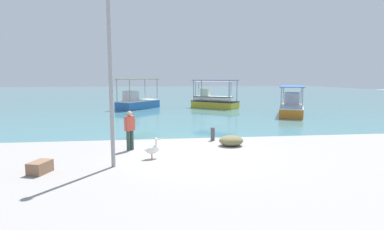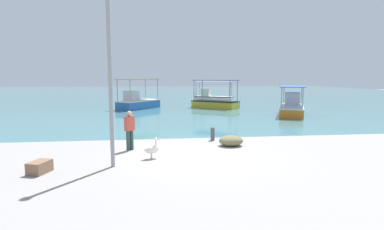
{
  "view_description": "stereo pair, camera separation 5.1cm",
  "coord_description": "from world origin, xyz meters",
  "px_view_note": "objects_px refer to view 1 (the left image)",
  "views": [
    {
      "loc": [
        -1.55,
        -11.97,
        3.1
      ],
      "look_at": [
        0.36,
        3.88,
        1.09
      ],
      "focal_mm": 28.0,
      "sensor_mm": 36.0,
      "label": 1
    },
    {
      "loc": [
        -1.5,
        -11.97,
        3.1
      ],
      "look_at": [
        0.36,
        3.88,
        1.09
      ],
      "focal_mm": 28.0,
      "sensor_mm": 36.0,
      "label": 2
    }
  ],
  "objects_px": {
    "fishing_boat_far_right": "(212,97)",
    "mooring_bollard": "(213,133)",
    "fishing_boat_near_right": "(292,107)",
    "fisherman_standing": "(130,129)",
    "net_pile": "(231,141)",
    "cargo_crate": "(40,167)",
    "pelican": "(152,149)",
    "lamp_post": "(110,64)",
    "fishing_boat_center": "(137,102)",
    "fishing_boat_near_left": "(215,102)"
  },
  "relations": [
    {
      "from": "fishing_boat_near_left",
      "to": "mooring_bollard",
      "type": "bearing_deg",
      "value": -101.57
    },
    {
      "from": "fishing_boat_center",
      "to": "fisherman_standing",
      "type": "height_order",
      "value": "fishing_boat_center"
    },
    {
      "from": "fishing_boat_near_left",
      "to": "fishing_boat_far_right",
      "type": "relative_size",
      "value": 0.99
    },
    {
      "from": "pelican",
      "to": "fishing_boat_near_right",
      "type": "bearing_deg",
      "value": 47.52
    },
    {
      "from": "fishing_boat_near_right",
      "to": "fisherman_standing",
      "type": "relative_size",
      "value": 3.32
    },
    {
      "from": "fishing_boat_center",
      "to": "fishing_boat_near_left",
      "type": "bearing_deg",
      "value": 0.97
    },
    {
      "from": "fishing_boat_near_left",
      "to": "pelican",
      "type": "bearing_deg",
      "value": -108.04
    },
    {
      "from": "cargo_crate",
      "to": "net_pile",
      "type": "bearing_deg",
      "value": 23.44
    },
    {
      "from": "fishing_boat_center",
      "to": "fishing_boat_near_left",
      "type": "height_order",
      "value": "fishing_boat_center"
    },
    {
      "from": "mooring_bollard",
      "to": "cargo_crate",
      "type": "xyz_separation_m",
      "value": [
        -6.55,
        -4.35,
        -0.17
      ]
    },
    {
      "from": "lamp_post",
      "to": "net_pile",
      "type": "height_order",
      "value": "lamp_post"
    },
    {
      "from": "fishing_boat_near_right",
      "to": "fisherman_standing",
      "type": "distance_m",
      "value": 16.62
    },
    {
      "from": "fishing_boat_far_right",
      "to": "mooring_bollard",
      "type": "relative_size",
      "value": 7.17
    },
    {
      "from": "fishing_boat_near_right",
      "to": "cargo_crate",
      "type": "height_order",
      "value": "fishing_boat_near_right"
    },
    {
      "from": "fishing_boat_near_right",
      "to": "cargo_crate",
      "type": "relative_size",
      "value": 7.71
    },
    {
      "from": "net_pile",
      "to": "cargo_crate",
      "type": "height_order",
      "value": "net_pile"
    },
    {
      "from": "fishing_boat_near_left",
      "to": "lamp_post",
      "type": "bearing_deg",
      "value": -110.76
    },
    {
      "from": "fishing_boat_center",
      "to": "fishing_boat_near_right",
      "type": "bearing_deg",
      "value": -25.86
    },
    {
      "from": "net_pile",
      "to": "fishing_boat_center",
      "type": "bearing_deg",
      "value": 107.01
    },
    {
      "from": "fishing_boat_near_right",
      "to": "mooring_bollard",
      "type": "height_order",
      "value": "fishing_boat_near_right"
    },
    {
      "from": "fisherman_standing",
      "to": "net_pile",
      "type": "distance_m",
      "value": 4.56
    },
    {
      "from": "pelican",
      "to": "net_pile",
      "type": "xyz_separation_m",
      "value": [
        3.54,
        1.77,
        -0.14
      ]
    },
    {
      "from": "fishing_boat_near_right",
      "to": "pelican",
      "type": "distance_m",
      "value": 16.98
    },
    {
      "from": "fishing_boat_far_right",
      "to": "pelican",
      "type": "relative_size",
      "value": 6.14
    },
    {
      "from": "cargo_crate",
      "to": "pelican",
      "type": "bearing_deg",
      "value": 20.18
    },
    {
      "from": "fishing_boat_far_right",
      "to": "lamp_post",
      "type": "relative_size",
      "value": 0.77
    },
    {
      "from": "fishing_boat_center",
      "to": "fishing_boat_far_right",
      "type": "relative_size",
      "value": 0.98
    },
    {
      "from": "lamp_post",
      "to": "net_pile",
      "type": "distance_m",
      "value": 6.47
    },
    {
      "from": "net_pile",
      "to": "cargo_crate",
      "type": "relative_size",
      "value": 1.52
    },
    {
      "from": "net_pile",
      "to": "cargo_crate",
      "type": "bearing_deg",
      "value": -156.56
    },
    {
      "from": "fishing_boat_near_left",
      "to": "net_pile",
      "type": "bearing_deg",
      "value": -98.77
    },
    {
      "from": "fishing_boat_near_left",
      "to": "cargo_crate",
      "type": "relative_size",
      "value": 6.67
    },
    {
      "from": "fisherman_standing",
      "to": "mooring_bollard",
      "type": "bearing_deg",
      "value": 21.31
    },
    {
      "from": "fishing_boat_center",
      "to": "mooring_bollard",
      "type": "xyz_separation_m",
      "value": [
        4.62,
        -15.89,
        -0.31
      ]
    },
    {
      "from": "lamp_post",
      "to": "cargo_crate",
      "type": "distance_m",
      "value": 4.07
    },
    {
      "from": "pelican",
      "to": "lamp_post",
      "type": "relative_size",
      "value": 0.13
    },
    {
      "from": "cargo_crate",
      "to": "fisherman_standing",
      "type": "bearing_deg",
      "value": 46.83
    },
    {
      "from": "fishing_boat_near_left",
      "to": "fisherman_standing",
      "type": "distance_m",
      "value": 18.95
    },
    {
      "from": "mooring_bollard",
      "to": "net_pile",
      "type": "distance_m",
      "value": 1.4
    },
    {
      "from": "net_pile",
      "to": "fishing_boat_near_right",
      "type": "bearing_deg",
      "value": 53.59
    },
    {
      "from": "fishing_boat_near_right",
      "to": "net_pile",
      "type": "height_order",
      "value": "fishing_boat_near_right"
    },
    {
      "from": "fishing_boat_far_right",
      "to": "fisherman_standing",
      "type": "height_order",
      "value": "fishing_boat_far_right"
    },
    {
      "from": "pelican",
      "to": "cargo_crate",
      "type": "bearing_deg",
      "value": -159.82
    },
    {
      "from": "fishing_boat_near_right",
      "to": "cargo_crate",
      "type": "bearing_deg",
      "value": -137.45
    },
    {
      "from": "cargo_crate",
      "to": "mooring_bollard",
      "type": "bearing_deg",
      "value": 33.61
    },
    {
      "from": "fishing_boat_near_right",
      "to": "net_pile",
      "type": "xyz_separation_m",
      "value": [
        -7.93,
        -10.75,
        -0.41
      ]
    },
    {
      "from": "fishing_boat_near_left",
      "to": "net_pile",
      "type": "height_order",
      "value": "fishing_boat_near_left"
    },
    {
      "from": "pelican",
      "to": "mooring_bollard",
      "type": "distance_m",
      "value": 4.2
    },
    {
      "from": "fishing_boat_near_left",
      "to": "fishing_boat_near_right",
      "type": "height_order",
      "value": "fishing_boat_near_left"
    },
    {
      "from": "mooring_bollard",
      "to": "fishing_boat_near_right",
      "type": "bearing_deg",
      "value": 48.04
    }
  ]
}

